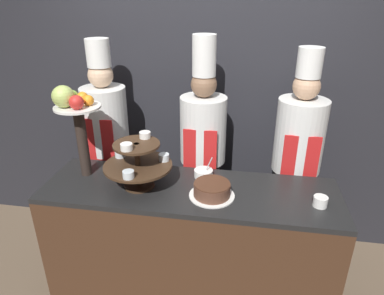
# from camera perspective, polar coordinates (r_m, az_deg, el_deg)

# --- Properties ---
(wall_back) EXTENTS (10.00, 0.06, 2.80)m
(wall_back) POSITION_cam_1_polar(r_m,az_deg,el_deg) (2.88, 2.58, 10.25)
(wall_back) COLOR #232328
(wall_back) RESTS_ON ground_plane
(buffet_counter) EXTENTS (1.94, 0.59, 0.93)m
(buffet_counter) POSITION_cam_1_polar(r_m,az_deg,el_deg) (2.53, -0.39, -15.89)
(buffet_counter) COLOR #422819
(buffet_counter) RESTS_ON ground_plane
(tiered_stand) EXTENTS (0.44, 0.44, 0.35)m
(tiered_stand) POSITION_cam_1_polar(r_m,az_deg,el_deg) (2.22, -9.05, -2.27)
(tiered_stand) COLOR #3D2819
(tiered_stand) RESTS_ON buffet_counter
(fruit_pedestal) EXTENTS (0.30, 0.30, 0.64)m
(fruit_pedestal) POSITION_cam_1_polar(r_m,az_deg,el_deg) (2.36, -18.98, 5.57)
(fruit_pedestal) COLOR #2D231E
(fruit_pedestal) RESTS_ON buffet_counter
(cake_round) EXTENTS (0.29, 0.29, 0.09)m
(cake_round) POSITION_cam_1_polar(r_m,az_deg,el_deg) (2.16, 3.34, -7.06)
(cake_round) COLOR white
(cake_round) RESTS_ON buffet_counter
(cup_white) EXTENTS (0.08, 0.08, 0.06)m
(cup_white) POSITION_cam_1_polar(r_m,az_deg,el_deg) (2.21, 20.60, -8.41)
(cup_white) COLOR white
(cup_white) RESTS_ON buffet_counter
(serving_bowl_far) EXTENTS (0.13, 0.13, 0.16)m
(serving_bowl_far) POSITION_cam_1_polar(r_m,az_deg,el_deg) (2.38, 1.93, -4.31)
(serving_bowl_far) COLOR white
(serving_bowl_far) RESTS_ON buffet_counter
(chef_left) EXTENTS (0.35, 0.35, 1.81)m
(chef_left) POSITION_cam_1_polar(r_m,az_deg,el_deg) (2.87, -13.89, 1.24)
(chef_left) COLOR black
(chef_left) RESTS_ON ground_plane
(chef_center_left) EXTENTS (0.35, 0.35, 1.85)m
(chef_center_left) POSITION_cam_1_polar(r_m,az_deg,el_deg) (2.68, 1.82, -0.03)
(chef_center_left) COLOR #38332D
(chef_center_left) RESTS_ON ground_plane
(chef_center_right) EXTENTS (0.36, 0.36, 1.78)m
(chef_center_right) POSITION_cam_1_polar(r_m,az_deg,el_deg) (2.69, 17.07, -1.28)
(chef_center_right) COLOR #38332D
(chef_center_right) RESTS_ON ground_plane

